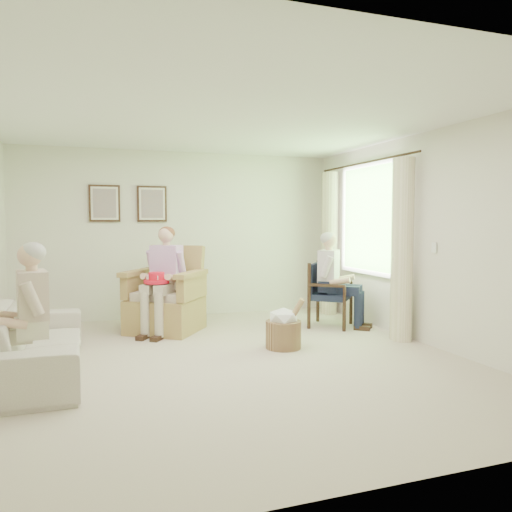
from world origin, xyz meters
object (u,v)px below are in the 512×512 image
Objects in this scene: wood_armchair at (328,291)px; person_dark at (333,273)px; sofa at (34,342)px; hatbox at (284,328)px; person_sofa at (27,308)px; wicker_armchair at (165,304)px; red_hat at (157,279)px; person_wicker at (166,271)px.

person_dark is (-0.00, -0.15, 0.28)m from wood_armchair.
hatbox is at bearing -87.27° from sofa.
person_dark reaches higher than person_sofa.
sofa is at bearing -99.42° from wicker_armchair.
person_sofa is 3.93× the size of red_hat.
person_sofa reaches higher than hatbox.
person_dark is (2.30, -0.39, -0.07)m from person_wicker.
red_hat reaches higher than hatbox.
sofa is at bearing 146.39° from wood_armchair.
wood_armchair is 0.32m from person_dark.
sofa is 1.90m from red_hat.
red_hat is (-0.15, -0.15, -0.08)m from person_wicker.
wood_armchair is 0.40× the size of sofa.
red_hat is at bearing 140.44° from hatbox.
person_dark is at bearing 21.93° from wicker_armchair.
sofa is 3.98m from person_dark.
red_hat is 0.53× the size of hatbox.
hatbox is at bearing -14.61° from wicker_armchair.
person_sofa is 2.09× the size of hatbox.
wood_armchair is 0.64× the size of person_wicker.
wood_armchair is at bearing 103.89° from person_sofa.
wicker_armchair is at bearing 130.09° from hatbox.
person_dark is 2.14× the size of hatbox.
sofa is 6.76× the size of red_hat.
wicker_armchair is at bearing 116.38° from person_dark.
hatbox is (1.19, -1.26, -0.60)m from person_wicker.
sofa is at bearing 144.31° from person_dark.
person_sofa reaches higher than wood_armchair.
person_dark is at bearing -75.44° from sofa.
wood_armchair reaches higher than sofa.
person_dark is 1.02× the size of person_sofa.
wicker_armchair is at bearing 133.85° from person_sofa.
person_sofa reaches higher than red_hat.
person_wicker is 0.23m from red_hat.
person_sofa is (-0.00, -0.50, 0.42)m from sofa.
wicker_armchair is at bearing -44.72° from sofa.
sofa is at bearing -138.09° from red_hat.
wicker_armchair reaches higher than hatbox.
person_dark reaches higher than wood_armchair.
person_wicker is at bearing 120.04° from person_dark.
wood_armchair is at bearing 29.26° from person_wicker.
wood_armchair is at bearing -73.36° from sofa.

